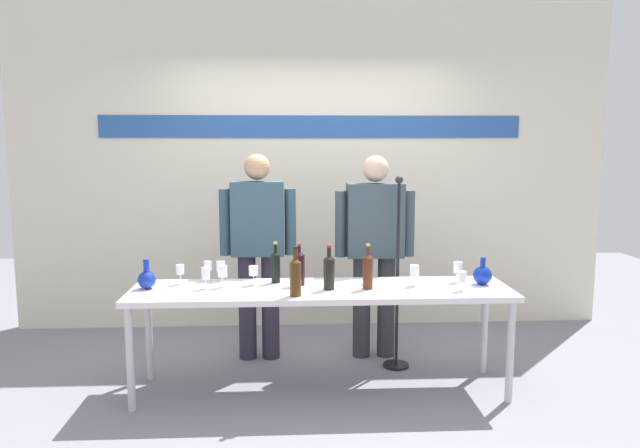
% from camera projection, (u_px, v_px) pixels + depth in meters
% --- Properties ---
extents(ground_plane, '(10.00, 10.00, 0.00)m').
position_uv_depth(ground_plane, '(321.00, 390.00, 4.21)').
color(ground_plane, gray).
extents(back_wall, '(5.48, 0.11, 3.00)m').
position_uv_depth(back_wall, '(312.00, 167.00, 5.55)').
color(back_wall, silver).
rests_on(back_wall, ground).
extents(display_table, '(2.61, 0.63, 0.73)m').
position_uv_depth(display_table, '(321.00, 296.00, 4.11)').
color(display_table, white).
rests_on(display_table, ground).
extents(decanter_blue_left, '(0.12, 0.12, 0.21)m').
position_uv_depth(decanter_blue_left, '(147.00, 279.00, 4.08)').
color(decanter_blue_left, '#162F9E').
rests_on(decanter_blue_left, display_table).
extents(decanter_blue_right, '(0.13, 0.13, 0.19)m').
position_uv_depth(decanter_blue_right, '(482.00, 275.00, 4.20)').
color(decanter_blue_right, '#0F2AA1').
rests_on(decanter_blue_right, display_table).
extents(presenter_left, '(0.60, 0.22, 1.64)m').
position_uv_depth(presenter_left, '(258.00, 244.00, 4.70)').
color(presenter_left, '#30283A').
rests_on(presenter_left, ground).
extents(presenter_right, '(0.63, 0.22, 1.63)m').
position_uv_depth(presenter_right, '(375.00, 243.00, 4.75)').
color(presenter_right, '#2F3035').
rests_on(presenter_right, ground).
extents(wine_bottle_0, '(0.08, 0.08, 0.33)m').
position_uv_depth(wine_bottle_0, '(295.00, 276.00, 3.88)').
color(wine_bottle_0, '#432911').
rests_on(wine_bottle_0, display_table).
extents(wine_bottle_1, '(0.07, 0.07, 0.31)m').
position_uv_depth(wine_bottle_1, '(368.00, 270.00, 4.07)').
color(wine_bottle_1, '#4B2513').
rests_on(wine_bottle_1, display_table).
extents(wine_bottle_2, '(0.06, 0.06, 0.29)m').
position_uv_depth(wine_bottle_2, '(276.00, 266.00, 4.25)').
color(wine_bottle_2, black).
rests_on(wine_bottle_2, display_table).
extents(wine_bottle_3, '(0.08, 0.08, 0.31)m').
position_uv_depth(wine_bottle_3, '(329.00, 271.00, 4.05)').
color(wine_bottle_3, black).
rests_on(wine_bottle_3, display_table).
extents(wine_bottle_4, '(0.08, 0.08, 0.30)m').
position_uv_depth(wine_bottle_4, '(299.00, 267.00, 4.17)').
color(wine_bottle_4, black).
rests_on(wine_bottle_4, display_table).
extents(wine_glass_left_0, '(0.06, 0.06, 0.14)m').
position_uv_depth(wine_glass_left_0, '(180.00, 270.00, 4.20)').
color(wine_glass_left_0, white).
rests_on(wine_glass_left_0, display_table).
extents(wine_glass_left_1, '(0.06, 0.06, 0.15)m').
position_uv_depth(wine_glass_left_1, '(206.00, 274.00, 4.07)').
color(wine_glass_left_1, white).
rests_on(wine_glass_left_1, display_table).
extents(wine_glass_left_2, '(0.06, 0.06, 0.15)m').
position_uv_depth(wine_glass_left_2, '(208.00, 267.00, 4.30)').
color(wine_glass_left_2, white).
rests_on(wine_glass_left_2, display_table).
extents(wine_glass_left_3, '(0.06, 0.06, 0.15)m').
position_uv_depth(wine_glass_left_3, '(221.00, 267.00, 4.29)').
color(wine_glass_left_3, white).
rests_on(wine_glass_left_3, display_table).
extents(wine_glass_left_4, '(0.07, 0.07, 0.14)m').
position_uv_depth(wine_glass_left_4, '(253.00, 271.00, 4.18)').
color(wine_glass_left_4, white).
rests_on(wine_glass_left_4, display_table).
extents(wine_glass_left_5, '(0.07, 0.07, 0.15)m').
position_uv_depth(wine_glass_left_5, '(223.00, 272.00, 4.11)').
color(wine_glass_left_5, white).
rests_on(wine_glass_left_5, display_table).
extents(wine_glass_right_0, '(0.07, 0.07, 0.13)m').
position_uv_depth(wine_glass_right_0, '(461.00, 277.00, 4.02)').
color(wine_glass_right_0, white).
rests_on(wine_glass_right_0, display_table).
extents(wine_glass_right_1, '(0.06, 0.06, 0.15)m').
position_uv_depth(wine_glass_right_1, '(458.00, 268.00, 4.26)').
color(wine_glass_right_1, white).
rests_on(wine_glass_right_1, display_table).
extents(wine_glass_right_2, '(0.07, 0.07, 0.15)m').
position_uv_depth(wine_glass_right_2, '(414.00, 271.00, 4.16)').
color(wine_glass_right_2, white).
rests_on(wine_glass_right_2, display_table).
extents(microphone_stand, '(0.20, 0.20, 1.48)m').
position_uv_depth(microphone_stand, '(397.00, 305.00, 4.58)').
color(microphone_stand, black).
rests_on(microphone_stand, ground).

